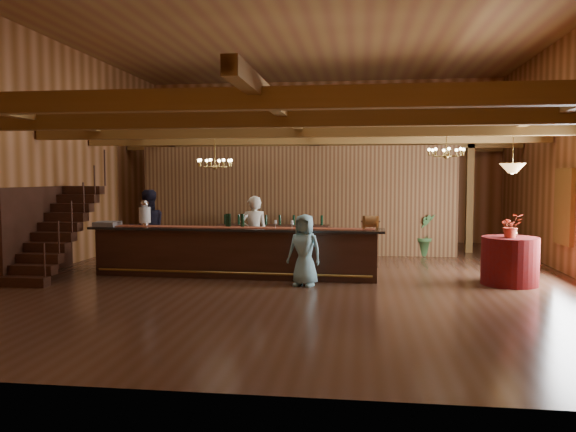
# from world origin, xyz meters

# --- Properties ---
(floor) EXTENTS (14.00, 14.00, 0.00)m
(floor) POSITION_xyz_m (0.00, 0.00, 0.00)
(floor) COLOR #4D2F21
(floor) RESTS_ON ground
(ceiling) EXTENTS (14.00, 14.00, 0.00)m
(ceiling) POSITION_xyz_m (0.00, 0.00, 5.50)
(ceiling) COLOR olive
(ceiling) RESTS_ON wall_back
(wall_back) EXTENTS (12.00, 0.10, 5.50)m
(wall_back) POSITION_xyz_m (0.00, 7.00, 2.75)
(wall_back) COLOR #A1663E
(wall_back) RESTS_ON floor
(wall_front) EXTENTS (12.00, 0.10, 5.50)m
(wall_front) POSITION_xyz_m (0.00, -7.00, 2.75)
(wall_front) COLOR #A1663E
(wall_front) RESTS_ON floor
(wall_left) EXTENTS (0.10, 14.00, 5.50)m
(wall_left) POSITION_xyz_m (-6.00, 0.00, 2.75)
(wall_left) COLOR #A1663E
(wall_left) RESTS_ON floor
(beam_grid) EXTENTS (11.90, 13.90, 0.39)m
(beam_grid) POSITION_xyz_m (0.00, 0.51, 3.24)
(beam_grid) COLOR brown
(beam_grid) RESTS_ON wall_left
(support_posts) EXTENTS (9.20, 10.20, 3.20)m
(support_posts) POSITION_xyz_m (0.00, -0.50, 1.60)
(support_posts) COLOR brown
(support_posts) RESTS_ON floor
(partition_wall) EXTENTS (9.00, 0.18, 3.10)m
(partition_wall) POSITION_xyz_m (-0.50, 3.50, 1.55)
(partition_wall) COLOR brown
(partition_wall) RESTS_ON floor
(window_right_back) EXTENTS (0.12, 1.05, 1.75)m
(window_right_back) POSITION_xyz_m (5.95, 1.00, 1.55)
(window_right_back) COLOR white
(window_right_back) RESTS_ON wall_right
(staircase) EXTENTS (1.00, 2.80, 2.00)m
(staircase) POSITION_xyz_m (-5.45, -0.74, 1.00)
(staircase) COLOR #3C1F17
(staircase) RESTS_ON floor
(backroom_boxes) EXTENTS (4.10, 0.60, 1.10)m
(backroom_boxes) POSITION_xyz_m (-0.29, 5.50, 0.53)
(backroom_boxes) COLOR #3C1F17
(backroom_boxes) RESTS_ON floor
(tasting_bar) EXTENTS (6.62, 1.05, 1.11)m
(tasting_bar) POSITION_xyz_m (-1.46, -0.35, 0.56)
(tasting_bar) COLOR #3C1F17
(tasting_bar) RESTS_ON floor
(beverage_dispenser) EXTENTS (0.26, 0.26, 0.60)m
(beverage_dispenser) POSITION_xyz_m (-3.58, -0.23, 1.39)
(beverage_dispenser) COLOR silver
(beverage_dispenser) RESTS_ON tasting_bar
(glass_rack_tray) EXTENTS (0.50, 0.50, 0.10)m
(glass_rack_tray) POSITION_xyz_m (-4.45, -0.30, 1.15)
(glass_rack_tray) COLOR gray
(glass_rack_tray) RESTS_ON tasting_bar
(raffle_drum) EXTENTS (0.34, 0.24, 0.30)m
(raffle_drum) POSITION_xyz_m (1.53, -0.49, 1.28)
(raffle_drum) COLOR brown
(raffle_drum) RESTS_ON tasting_bar
(bar_bottle_0) EXTENTS (0.07, 0.07, 0.30)m
(bar_bottle_0) POSITION_xyz_m (-1.65, -0.21, 1.25)
(bar_bottle_0) COLOR black
(bar_bottle_0) RESTS_ON tasting_bar
(bar_bottle_1) EXTENTS (0.07, 0.07, 0.30)m
(bar_bottle_1) POSITION_xyz_m (-1.60, -0.21, 1.25)
(bar_bottle_1) COLOR black
(bar_bottle_1) RESTS_ON tasting_bar
(bar_bottle_2) EXTENTS (0.07, 0.07, 0.30)m
(bar_bottle_2) POSITION_xyz_m (-1.30, -0.22, 1.25)
(bar_bottle_2) COLOR black
(bar_bottle_2) RESTS_ON tasting_bar
(bar_bottle_3) EXTENTS (0.07, 0.07, 0.30)m
(bar_bottle_3) POSITION_xyz_m (-1.29, -0.22, 1.25)
(bar_bottle_3) COLOR black
(bar_bottle_3) RESTS_ON tasting_bar
(backbar_shelf) EXTENTS (3.14, 0.52, 0.88)m
(backbar_shelf) POSITION_xyz_m (-1.11, 2.99, 0.44)
(backbar_shelf) COLOR #3C1F17
(backbar_shelf) RESTS_ON floor
(round_table) EXTENTS (1.14, 1.14, 0.99)m
(round_table) POSITION_xyz_m (4.39, -0.53, 0.49)
(round_table) COLOR #630807
(round_table) RESTS_ON floor
(chandelier_left) EXTENTS (0.80, 0.80, 0.81)m
(chandelier_left) POSITION_xyz_m (-2.02, 0.15, 2.55)
(chandelier_left) COLOR #A2843C
(chandelier_left) RESTS_ON beam_grid
(chandelier_right) EXTENTS (0.80, 0.80, 0.57)m
(chandelier_right) POSITION_xyz_m (3.24, 0.64, 2.79)
(chandelier_right) COLOR #A2843C
(chandelier_right) RESTS_ON beam_grid
(pendant_lamp) EXTENTS (0.52, 0.52, 0.90)m
(pendant_lamp) POSITION_xyz_m (4.39, -0.53, 2.40)
(pendant_lamp) COLOR #A2843C
(pendant_lamp) RESTS_ON beam_grid
(bartender) EXTENTS (0.75, 0.60, 1.79)m
(bartender) POSITION_xyz_m (-1.15, 0.36, 0.89)
(bartender) COLOR silver
(bartender) RESTS_ON floor
(staff_second) EXTENTS (1.18, 1.15, 1.92)m
(staff_second) POSITION_xyz_m (-3.75, 0.37, 0.96)
(staff_second) COLOR black
(staff_second) RESTS_ON floor
(guest) EXTENTS (0.83, 0.67, 1.47)m
(guest) POSITION_xyz_m (0.19, -1.19, 0.73)
(guest) COLOR #86C6D4
(guest) RESTS_ON floor
(floor_plant) EXTENTS (0.71, 0.60, 1.18)m
(floor_plant) POSITION_xyz_m (3.17, 3.56, 0.59)
(floor_plant) COLOR #335A2B
(floor_plant) RESTS_ON floor
(table_flowers) EXTENTS (0.51, 0.46, 0.49)m
(table_flowers) POSITION_xyz_m (4.36, -0.66, 1.23)
(table_flowers) COLOR #C34129
(table_flowers) RESTS_ON round_table
(table_vase) EXTENTS (0.17, 0.17, 0.33)m
(table_vase) POSITION_xyz_m (4.41, -0.53, 1.15)
(table_vase) COLOR #A2843C
(table_vase) RESTS_ON round_table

